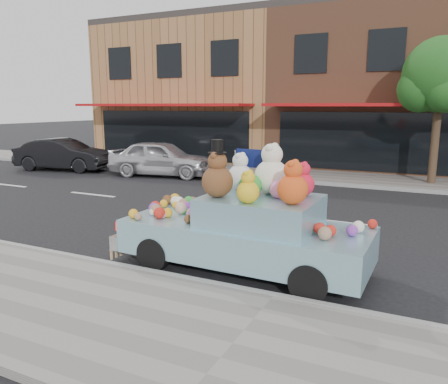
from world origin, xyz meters
The scene contains 11 objects.
ground centered at (0.00, 0.00, 0.00)m, with size 120.00×120.00×0.00m, color black.
near_sidewalk centered at (0.00, -6.50, 0.06)m, with size 60.00×3.00×0.12m, color gray.
far_sidewalk centered at (0.00, 6.50, 0.06)m, with size 60.00×3.00×0.12m, color gray.
near_kerb centered at (0.00, -5.00, 0.07)m, with size 60.00×0.12×0.13m, color gray.
far_kerb centered at (0.00, 5.00, 0.07)m, with size 60.00×0.12×0.13m, color gray.
storefront_left centered at (-10.00, 11.97, 3.64)m, with size 10.00×9.80×7.30m.
storefront_mid centered at (0.00, 11.97, 3.64)m, with size 10.00×9.80×7.30m.
street_tree centered at (2.03, 6.55, 3.69)m, with size 3.00×2.70×5.22m.
car_silver centered at (-8.12, 4.24, 0.74)m, with size 1.74×4.32×1.47m, color silver.
car_dark centered at (-12.98, 3.70, 0.71)m, with size 1.50×4.31×1.42m, color black.
art_car centered at (-0.90, -3.97, 0.81)m, with size 4.53×1.87×2.32m.
Camera 1 is at (1.93, -10.78, 2.87)m, focal length 35.00 mm.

